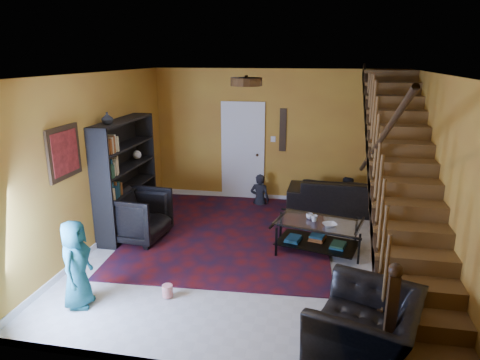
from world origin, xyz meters
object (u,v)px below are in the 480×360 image
object	(u,v)px
bookshelf	(126,178)
armchair_left	(138,216)
sofa	(346,195)
coffee_table	(318,234)
armchair_right	(365,330)

from	to	relation	value
bookshelf	armchair_left	world-z (taller)	bookshelf
bookshelf	sofa	bearing A→B (deg)	23.53
coffee_table	sofa	bearing A→B (deg)	75.18
armchair_left	armchair_right	size ratio (longest dim) A/B	0.83
bookshelf	armchair_left	bearing A→B (deg)	-49.10
armchair_left	coffee_table	world-z (taller)	armchair_left
sofa	coffee_table	size ratio (longest dim) A/B	1.57
bookshelf	coffee_table	xyz separation A→B (m)	(3.38, -0.28, -0.67)
sofa	coffee_table	xyz separation A→B (m)	(-0.52, -1.98, -0.04)
sofa	armchair_right	bearing A→B (deg)	91.77
armchair_left	coffee_table	distance (m)	3.03
bookshelf	coffee_table	world-z (taller)	bookshelf
bookshelf	coffee_table	size ratio (longest dim) A/B	1.37
bookshelf	armchair_right	world-z (taller)	bookshelf
sofa	coffee_table	bearing A→B (deg)	76.95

